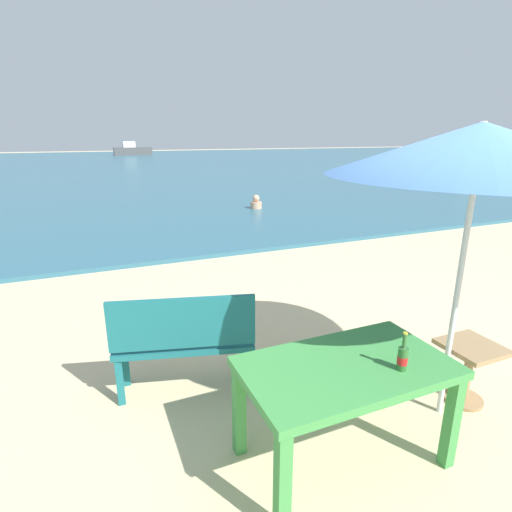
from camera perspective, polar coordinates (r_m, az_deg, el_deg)
The scene contains 10 objects.
ground_plane at distance 3.99m, azimuth 27.65°, elevation -19.06°, with size 120.00×120.00×0.00m, color beige.
sea_water at distance 32.09m, azimuth -18.65°, elevation 12.10°, with size 120.00×50.00×0.08m, color #2D6075.
picnic_table_green at distance 2.88m, azimuth 12.61°, elevation -16.53°, with size 1.40×0.80×0.76m.
beer_bottle_amber at distance 2.81m, azimuth 20.05°, elevation -13.24°, with size 0.07×0.07×0.26m.
patio_umbrella at distance 3.23m, azimuth 29.09°, elevation 13.07°, with size 2.10×2.10×2.30m.
side_table_wood at distance 3.95m, azimuth 27.91°, elevation -13.44°, with size 0.44×0.44×0.54m.
bench_teal_center at distance 3.57m, azimuth -10.15°, elevation -11.42°, with size 1.25×0.66×0.95m.
swimmer_person at distance 12.16m, azimuth 0.00°, elevation 7.49°, with size 0.34×0.34×0.41m.
boat_tanker at distance 46.38m, azimuth -17.09°, elevation 14.13°, with size 3.91×1.07×1.42m.
boat_barge at distance 39.75m, azimuth 27.83°, elevation 12.80°, with size 4.80×1.31×1.75m.
Camera 1 is at (-2.72, -1.91, 2.22)m, focal length 28.27 mm.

